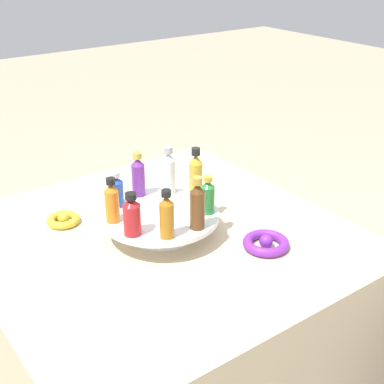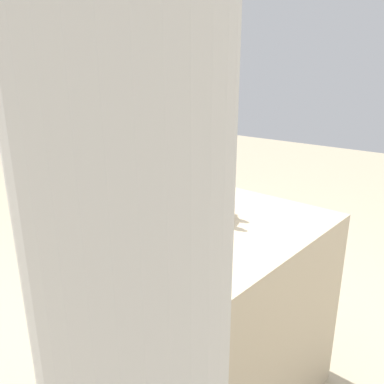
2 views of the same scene
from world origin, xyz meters
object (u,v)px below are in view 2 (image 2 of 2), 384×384
object	(u,v)px
bottle_red	(166,188)
ribbon_bow_gold	(196,194)
bottle_blue	(198,183)
display_stand	(195,207)
bottle_amber	(166,193)
bottle_brown	(180,196)
bottle_gold	(221,192)
bottle_clear	(226,187)
bottle_orange	(179,183)
bottle_purple	(216,183)
ribbon_bow_purple	(194,244)
bottle_green	(203,201)

from	to	relation	value
bottle_red	ribbon_bow_gold	world-z (taller)	bottle_red
bottle_blue	bottle_red	distance (m)	0.15
display_stand	ribbon_bow_gold	bearing A→B (deg)	-139.11
bottle_amber	bottle_brown	world-z (taller)	bottle_brown
display_stand	bottle_gold	xyz separation A→B (m)	(-0.01, 0.11, 0.08)
bottle_clear	ribbon_bow_gold	size ratio (longest dim) A/B	1.50
display_stand	bottle_blue	world-z (taller)	bottle_blue
bottle_clear	bottle_red	xyz separation A→B (m)	(0.13, -0.18, -0.01)
bottle_blue	bottle_gold	world-z (taller)	bottle_gold
bottle_orange	bottle_purple	bearing A→B (deg)	124.99
display_stand	ribbon_bow_gold	distance (m)	0.26
bottle_orange	bottle_brown	distance (m)	0.20
bottle_blue	ribbon_bow_purple	xyz separation A→B (m)	(0.29, 0.23, -0.09)
bottle_clear	ribbon_bow_purple	size ratio (longest dim) A/B	1.14
display_stand	bottle_purple	distance (m)	0.13
display_stand	bottle_purple	xyz separation A→B (m)	(-0.11, 0.01, 0.07)
bottle_brown	ribbon_bow_purple	bearing A→B (deg)	58.81
bottle_brown	ribbon_bow_gold	bearing A→B (deg)	-147.01
bottle_purple	bottle_red	world-z (taller)	bottle_purple
bottle_gold	bottle_clear	bearing A→B (deg)	-155.01
bottle_purple	ribbon_bow_gold	xyz separation A→B (m)	(-0.08, -0.18, -0.10)
bottle_orange	bottle_gold	distance (m)	0.22
bottle_clear	bottle_gold	bearing A→B (deg)	24.99
bottle_clear	bottle_red	distance (m)	0.22
bottle_clear	bottle_brown	xyz separation A→B (m)	(0.19, -0.05, 0.00)
display_stand	bottle_blue	size ratio (longest dim) A/B	3.17
bottle_orange	bottle_gold	size ratio (longest dim) A/B	0.80
bottle_gold	bottle_red	bearing A→B (deg)	-75.01
display_stand	bottle_orange	world-z (taller)	bottle_orange
bottle_gold	ribbon_bow_purple	world-z (taller)	bottle_gold
bottle_green	bottle_clear	bearing A→B (deg)	-175.01
bottle_blue	bottle_gold	size ratio (longest dim) A/B	0.66
bottle_green	bottle_gold	bearing A→B (deg)	164.99
bottle_blue	ribbon_bow_purple	size ratio (longest dim) A/B	0.82
bottle_orange	bottle_red	world-z (taller)	bottle_orange
bottle_clear	ribbon_bow_purple	xyz separation A→B (m)	(0.27, 0.09, -0.11)
bottle_purple	bottle_green	bearing A→B (deg)	24.99
bottle_purple	bottle_red	bearing A→B (deg)	-35.01
bottle_red	ribbon_bow_purple	bearing A→B (deg)	61.75
bottle_brown	ribbon_bow_gold	xyz separation A→B (m)	(-0.30, -0.20, -0.11)
display_stand	bottle_clear	bearing A→B (deg)	134.99
bottle_clear	ribbon_bow_gold	world-z (taller)	bottle_clear
display_stand	bottle_red	size ratio (longest dim) A/B	2.83
bottle_orange	ribbon_bow_gold	size ratio (longest dim) A/B	1.31
display_stand	bottle_purple	world-z (taller)	bottle_purple
bottle_purple	bottle_amber	distance (m)	0.22
bottle_brown	ribbon_bow_purple	distance (m)	0.19
bottle_orange	ribbon_bow_purple	xyz separation A→B (m)	(0.22, 0.28, -0.10)
bottle_green	ribbon_bow_gold	world-z (taller)	bottle_green
bottle_purple	ribbon_bow_gold	distance (m)	0.22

